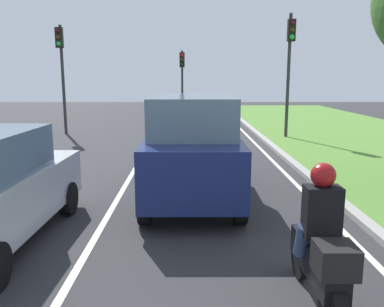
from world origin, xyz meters
name	(u,v)px	position (x,y,z in m)	size (l,w,h in m)	color
ground_plane	(163,156)	(0.00, 14.00, 0.00)	(60.00, 60.00, 0.00)	#2D2D30
lane_line_center	(142,156)	(-0.70, 14.00, 0.00)	(0.12, 32.00, 0.01)	silver
lane_line_right_edge	(268,156)	(3.60, 14.00, 0.00)	(0.12, 32.00, 0.01)	silver
curb_right	(282,154)	(4.10, 14.00, 0.06)	(0.24, 48.00, 0.12)	#9E9B93
car_suv_ahead	(192,148)	(0.96, 9.04, 1.17)	(1.99, 4.51, 2.28)	navy
motorcycle	(319,264)	(2.37, 4.73, 0.57)	(0.40, 1.90, 1.01)	black
rider_person	(321,211)	(2.37, 4.78, 1.19)	(0.50, 0.40, 1.16)	black
traffic_light_near_right	(290,55)	(5.20, 18.02, 3.56)	(0.32, 0.50, 5.30)	#2D2D2D
traffic_light_overhead_left	(61,60)	(-4.97, 19.53, 3.43)	(0.32, 0.50, 5.00)	#2D2D2D
traffic_light_far_median	(182,72)	(0.49, 26.46, 2.97)	(0.32, 0.50, 4.29)	#2D2D2D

